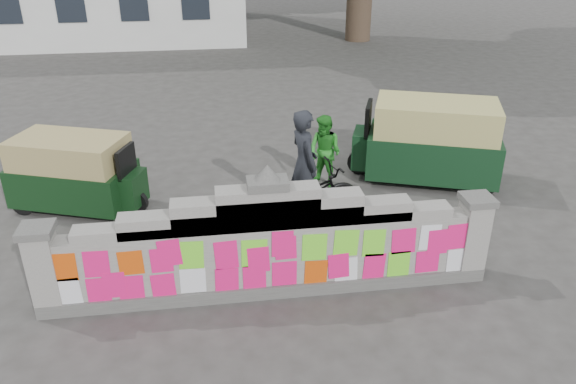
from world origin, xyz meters
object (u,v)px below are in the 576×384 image
(pedestrian, at_px, (325,152))
(rickshaw_left, at_px, (76,172))
(cyclist_rider, at_px, (304,177))
(cyclist_bike, at_px, (304,197))
(rickshaw_right, at_px, (430,140))

(pedestrian, relative_size, rickshaw_left, 0.58)
(cyclist_rider, relative_size, rickshaw_left, 0.74)
(cyclist_bike, distance_m, rickshaw_right, 3.26)
(rickshaw_left, relative_size, rickshaw_right, 0.83)
(pedestrian, xyz_separation_m, rickshaw_right, (2.16, -0.00, 0.13))
(pedestrian, bearing_deg, rickshaw_left, -129.47)
(cyclist_bike, xyz_separation_m, pedestrian, (0.69, 1.57, 0.18))
(cyclist_rider, xyz_separation_m, pedestrian, (0.69, 1.57, -0.20))
(cyclist_bike, xyz_separation_m, rickshaw_right, (2.85, 1.57, 0.31))
(cyclist_rider, height_order, rickshaw_right, cyclist_rider)
(cyclist_bike, height_order, cyclist_rider, cyclist_rider)
(cyclist_bike, xyz_separation_m, cyclist_rider, (-0.00, 0.00, 0.39))
(rickshaw_right, bearing_deg, cyclist_bike, 49.20)
(cyclist_rider, height_order, rickshaw_left, cyclist_rider)
(cyclist_rider, bearing_deg, rickshaw_right, -76.20)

